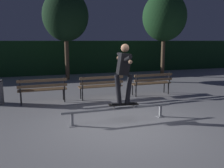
% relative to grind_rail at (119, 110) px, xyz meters
% --- Properties ---
extents(ground_plane, '(90.00, 90.00, 0.00)m').
position_rel_grind_rail_xyz_m(ground_plane, '(0.00, -0.28, -0.29)').
color(ground_plane, '#99999E').
extents(hedge_backdrop, '(24.00, 1.20, 2.08)m').
position_rel_grind_rail_xyz_m(hedge_backdrop, '(0.00, 9.68, 0.75)').
color(hedge_backdrop, '#193D1E').
rests_on(hedge_backdrop, ground).
extents(grind_rail, '(2.98, 0.18, 0.37)m').
position_rel_grind_rail_xyz_m(grind_rail, '(0.00, 0.00, 0.00)').
color(grind_rail, gray).
rests_on(grind_rail, ground).
extents(skateboard, '(0.80, 0.29, 0.09)m').
position_rel_grind_rail_xyz_m(skateboard, '(0.12, -0.00, 0.15)').
color(skateboard, black).
rests_on(skateboard, grind_rail).
extents(skateboarder, '(0.63, 1.40, 1.56)m').
position_rel_grind_rail_xyz_m(skateboarder, '(0.13, -0.00, 1.09)').
color(skateboarder, black).
rests_on(skateboarder, skateboard).
extents(park_bench_leftmost, '(1.61, 0.46, 0.88)m').
position_rel_grind_rail_xyz_m(park_bench_leftmost, '(-1.86, 2.46, 0.25)').
color(park_bench_leftmost, black).
rests_on(park_bench_leftmost, ground).
extents(park_bench_left_center, '(1.61, 0.46, 0.88)m').
position_rel_grind_rail_xyz_m(park_bench_left_center, '(0.17, 2.46, 0.25)').
color(park_bench_left_center, black).
rests_on(park_bench_left_center, ground).
extents(park_bench_right_center, '(1.61, 0.46, 0.88)m').
position_rel_grind_rail_xyz_m(park_bench_right_center, '(2.19, 2.46, 0.25)').
color(park_bench_right_center, black).
rests_on(park_bench_right_center, ground).
extents(tree_far_right, '(2.50, 2.50, 4.81)m').
position_rel_grind_rail_xyz_m(tree_far_right, '(5.08, 6.79, 3.12)').
color(tree_far_right, brown).
rests_on(tree_far_right, ground).
extents(tree_behind_benches, '(2.39, 2.39, 4.67)m').
position_rel_grind_rail_xyz_m(tree_behind_benches, '(-0.48, 7.18, 3.06)').
color(tree_behind_benches, brown).
rests_on(tree_behind_benches, ground).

